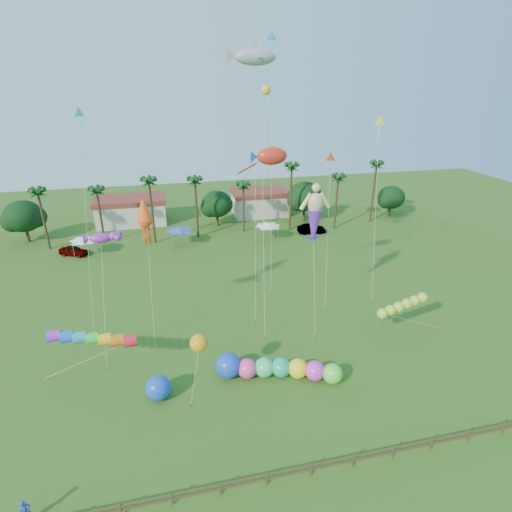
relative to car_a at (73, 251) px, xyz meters
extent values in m
plane|color=#285116|center=(21.87, -36.46, -0.73)|extent=(160.00, 160.00, 0.00)
cylinder|color=#3A2819|center=(-4.13, 3.54, 3.77)|extent=(0.36, 0.36, 9.00)
cylinder|color=#3A2819|center=(3.87, 4.54, 3.52)|extent=(0.36, 0.36, 8.50)
cylinder|color=#3A2819|center=(11.87, 2.54, 4.27)|extent=(0.36, 0.36, 10.00)
cylinder|color=#3A2819|center=(18.87, 3.54, 4.02)|extent=(0.36, 0.36, 9.50)
cylinder|color=#3A2819|center=(26.87, 4.54, 3.27)|extent=(0.36, 0.36, 8.00)
cylinder|color=#3A2819|center=(34.87, 3.54, 4.77)|extent=(0.36, 0.36, 11.00)
cylinder|color=#3A2819|center=(42.87, 2.54, 3.77)|extent=(0.36, 0.36, 9.00)
cylinder|color=#3A2819|center=(50.87, 4.54, 4.52)|extent=(0.36, 0.36, 10.50)
sphere|color=#113814|center=(-8.13, 7.54, 3.61)|extent=(5.88, 5.88, 5.88)
sphere|color=#113814|center=(22.87, 8.54, 3.30)|extent=(5.46, 5.46, 5.46)
sphere|color=#113814|center=(38.87, 7.54, 3.92)|extent=(6.30, 6.30, 6.30)
sphere|color=#113814|center=(55.87, 6.54, 2.99)|extent=(5.04, 5.04, 5.04)
cube|color=beige|center=(7.87, 13.54, 1.27)|extent=(12.00, 7.00, 4.00)
cube|color=beige|center=(31.87, 13.54, 1.27)|extent=(10.00, 7.00, 4.00)
pyramid|color=white|center=(1.87, -0.46, 2.02)|extent=(3.00, 3.00, 0.60)
pyramid|color=blue|center=(15.87, 0.54, 2.02)|extent=(3.00, 3.00, 0.60)
pyramid|color=white|center=(29.87, -0.46, 2.02)|extent=(3.00, 3.00, 0.60)
cube|color=brown|center=(9.87, -42.46, -0.23)|extent=(0.12, 0.12, 1.00)
cube|color=brown|center=(12.87, -42.46, -0.23)|extent=(0.12, 0.12, 1.00)
cube|color=brown|center=(15.87, -42.46, -0.23)|extent=(0.12, 0.12, 1.00)
cube|color=brown|center=(18.87, -42.46, -0.23)|extent=(0.12, 0.12, 1.00)
cube|color=brown|center=(21.87, -42.46, -0.23)|extent=(0.12, 0.12, 1.00)
cube|color=brown|center=(24.87, -42.46, -0.23)|extent=(0.12, 0.12, 1.00)
cube|color=brown|center=(27.87, -42.46, -0.23)|extent=(0.12, 0.12, 1.00)
cube|color=brown|center=(30.87, -42.46, -0.23)|extent=(0.12, 0.12, 1.00)
cube|color=brown|center=(33.87, -42.46, -0.23)|extent=(0.12, 0.12, 1.00)
cube|color=brown|center=(36.87, -42.46, -0.23)|extent=(0.12, 0.12, 1.00)
cube|color=brown|center=(21.87, -42.46, 0.12)|extent=(36.00, 0.08, 0.10)
cube|color=brown|center=(21.87, -42.46, -0.28)|extent=(36.00, 0.08, 0.10)
imported|color=#4C4C54|center=(0.00, 0.00, 0.00)|extent=(4.60, 3.39, 1.46)
imported|color=#4C4C54|center=(37.96, 0.93, 0.05)|extent=(4.86, 2.10, 1.56)
imported|color=#2F38A5|center=(4.58, -41.68, 0.19)|extent=(0.80, 0.76, 1.83)
imported|color=#ABA28F|center=(36.23, -26.86, 0.16)|extent=(1.06, 1.09, 1.77)
sphere|color=#F44083|center=(19.78, -32.15, 0.15)|extent=(1.77, 1.77, 1.77)
sphere|color=#34DD73|center=(21.26, -32.34, 0.15)|extent=(1.77, 1.77, 1.77)
sphere|color=#18AE80|center=(22.70, -32.64, 0.15)|extent=(1.77, 1.77, 1.77)
sphere|color=yellow|center=(24.10, -33.12, 0.15)|extent=(1.77, 1.77, 1.77)
sphere|color=#E536DA|center=(25.44, -33.75, 0.15)|extent=(1.77, 1.77, 1.77)
sphere|color=#59EB34|center=(26.77, -34.45, 0.15)|extent=(1.77, 1.77, 1.77)
sphere|color=blue|center=(18.19, -31.66, 0.40)|extent=(2.82, 2.82, 2.26)
sphere|color=blue|center=(12.18, -33.02, 0.31)|extent=(2.09, 2.09, 2.09)
cylinder|color=red|center=(8.33, -29.71, 2.91)|extent=(7.23, 1.33, 0.97)
cylinder|color=silver|center=(6.15, -29.10, 1.09)|extent=(7.96, 1.24, 3.66)
cylinder|color=brown|center=(2.18, -28.49, -0.65)|extent=(0.08, 0.08, 0.16)
ellipsoid|color=#ACD930|center=(34.04, -29.40, 2.10)|extent=(5.91, 1.77, 1.27)
cylinder|color=silver|center=(37.67, -29.44, 0.69)|extent=(7.27, 0.10, 2.85)
cylinder|color=brown|center=(41.30, -29.48, -0.65)|extent=(0.08, 0.08, 0.16)
sphere|color=orange|center=(15.66, -33.78, 4.69)|extent=(1.88, 1.88, 1.43)
cylinder|color=silver|center=(15.14, -34.14, 1.98)|extent=(1.07, 0.75, 5.42)
cylinder|color=brown|center=(14.62, -34.50, -0.65)|extent=(0.08, 0.08, 0.16)
cylinder|color=silver|center=(28.18, -25.67, 4.95)|extent=(0.83, 4.26, 11.37)
cylinder|color=brown|center=(27.78, -27.79, -0.65)|extent=(0.08, 0.08, 0.16)
ellipsoid|color=red|center=(24.36, -22.40, 16.66)|extent=(4.65, 3.17, 1.85)
cylinder|color=silver|center=(23.51, -24.72, 7.96)|extent=(1.74, 4.66, 17.39)
cylinder|color=brown|center=(22.65, -27.04, -0.65)|extent=(0.08, 0.08, 0.16)
ellipsoid|color=#90939D|center=(23.64, -18.51, 25.28)|extent=(5.38, 1.99, 1.91)
cylinder|color=silver|center=(23.04, -21.08, 12.28)|extent=(1.22, 5.18, 26.02)
cylinder|color=brown|center=(22.45, -23.66, -0.65)|extent=(0.08, 0.08, 0.16)
cone|color=#FD4E14|center=(12.06, -21.91, 10.95)|extent=(1.66, 1.66, 4.33)
cylinder|color=silver|center=(11.95, -24.12, 5.11)|extent=(0.23, 4.44, 11.69)
cylinder|color=brown|center=(11.85, -26.33, -0.65)|extent=(0.08, 0.08, 0.16)
ellipsoid|color=purple|center=(8.24, -24.44, 10.49)|extent=(3.66, 2.90, 1.25)
cylinder|color=silver|center=(7.89, -26.33, 4.88)|extent=(0.72, 3.79, 11.23)
cylinder|color=brown|center=(7.54, -28.21, -0.65)|extent=(0.08, 0.08, 0.16)
cone|color=#CD4616|center=(31.70, -19.33, 15.71)|extent=(1.29, 0.29, 1.29)
cylinder|color=silver|center=(31.21, -21.23, 7.49)|extent=(1.00, 3.83, 16.45)
cylinder|color=brown|center=(30.72, -23.13, -0.65)|extent=(0.08, 0.08, 0.16)
cone|color=#F9FF1A|center=(37.40, -18.57, 19.11)|extent=(1.40, 0.46, 1.38)
cylinder|color=silver|center=(37.03, -20.75, 9.19)|extent=(0.77, 4.38, 19.85)
cylinder|color=brown|center=(36.66, -22.93, -0.65)|extent=(0.08, 0.08, 0.16)
cone|color=#38F184|center=(7.14, -18.23, 20.51)|extent=(1.07, 0.91, 1.17)
cylinder|color=silver|center=(6.48, -20.72, 9.89)|extent=(1.36, 5.00, 21.24)
cylinder|color=brown|center=(5.81, -23.20, -0.65)|extent=(0.08, 0.08, 0.16)
cone|color=#1B7DF7|center=(26.47, -13.89, 27.44)|extent=(1.28, 0.58, 1.25)
cylinder|color=silver|center=(26.09, -15.96, 13.36)|extent=(0.78, 4.18, 28.18)
cylinder|color=brown|center=(25.71, -18.04, -0.65)|extent=(0.08, 0.08, 0.16)
camera|label=1|loc=(14.21, -59.55, 23.15)|focal=28.00mm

